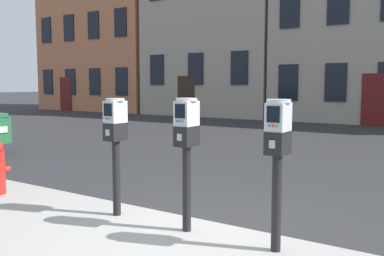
% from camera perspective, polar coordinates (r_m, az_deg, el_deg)
% --- Properties ---
extents(ground_plane, '(160.00, 160.00, 0.00)m').
position_cam_1_polar(ground_plane, '(4.79, 0.23, -14.42)').
color(ground_plane, '#28282B').
extents(parking_meter_near_kerb, '(0.22, 0.25, 1.36)m').
position_cam_1_polar(parking_meter_near_kerb, '(4.95, -10.22, -0.96)').
color(parking_meter_near_kerb, black).
rests_on(parking_meter_near_kerb, sidewalk_slab).
extents(parking_meter_twin_adjacent, '(0.22, 0.25, 1.38)m').
position_cam_1_polar(parking_meter_twin_adjacent, '(4.34, -0.73, -1.64)').
color(parking_meter_twin_adjacent, black).
rests_on(parking_meter_twin_adjacent, sidewalk_slab).
extents(parking_meter_end_of_row, '(0.22, 0.25, 1.39)m').
position_cam_1_polar(parking_meter_end_of_row, '(3.88, 11.43, -2.58)').
color(parking_meter_end_of_row, black).
rests_on(parking_meter_end_of_row, sidewalk_slab).
extents(townhouse_brownstone, '(8.59, 6.61, 9.97)m').
position_cam_1_polar(townhouse_brownstone, '(29.52, -9.90, 12.26)').
color(townhouse_brownstone, '#B7704C').
rests_on(townhouse_brownstone, ground_plane).
extents(townhouse_grey_stucco, '(8.30, 5.60, 9.52)m').
position_cam_1_polar(townhouse_grey_stucco, '(21.54, 23.64, 13.69)').
color(townhouse_grey_stucco, '#9E9384').
rests_on(townhouse_grey_stucco, ground_plane).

